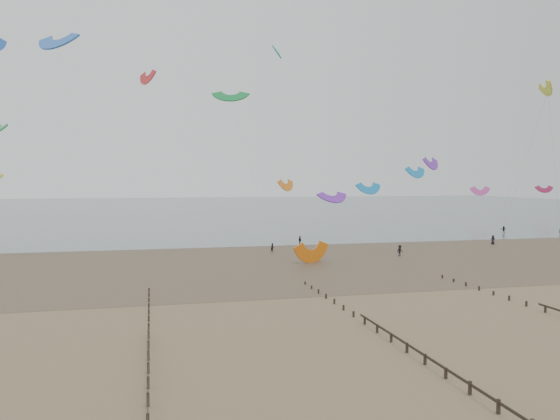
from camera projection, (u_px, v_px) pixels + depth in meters
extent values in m
plane|color=brown|center=(300.00, 310.00, 51.97)|extent=(500.00, 500.00, 0.00)
plane|color=#475654|center=(181.00, 208.00, 246.22)|extent=(500.00, 500.00, 0.00)
plane|color=#473A28|center=(240.00, 259.00, 85.96)|extent=(500.00, 500.00, 0.00)
ellipsoid|color=slate|center=(117.00, 278.00, 69.17)|extent=(23.60, 14.36, 0.01)
ellipsoid|color=slate|center=(308.00, 254.00, 91.66)|extent=(33.64, 18.32, 0.01)
ellipsoid|color=slate|center=(510.00, 254.00, 91.54)|extent=(19.65, 13.67, 0.01)
cube|color=black|center=(148.00, 400.00, 29.69)|extent=(0.16, 0.16, 0.80)
cube|color=black|center=(148.00, 383.00, 32.25)|extent=(0.16, 0.16, 0.77)
cube|color=black|center=(148.00, 368.00, 34.80)|extent=(0.16, 0.16, 0.74)
cube|color=black|center=(148.00, 356.00, 37.36)|extent=(0.16, 0.16, 0.71)
cube|color=black|center=(149.00, 345.00, 39.92)|extent=(0.16, 0.16, 0.68)
cube|color=black|center=(149.00, 335.00, 42.47)|extent=(0.16, 0.16, 0.65)
cube|color=black|center=(149.00, 326.00, 45.03)|extent=(0.16, 0.16, 0.62)
cube|color=black|center=(149.00, 319.00, 47.59)|extent=(0.16, 0.16, 0.59)
cube|color=black|center=(149.00, 312.00, 50.14)|extent=(0.16, 0.16, 0.57)
cube|color=black|center=(149.00, 306.00, 52.70)|extent=(0.16, 0.16, 0.54)
cube|color=black|center=(149.00, 300.00, 55.26)|extent=(0.16, 0.16, 0.51)
cube|color=black|center=(149.00, 295.00, 57.81)|extent=(0.16, 0.16, 0.48)
cube|color=black|center=(149.00, 290.00, 60.37)|extent=(0.16, 0.16, 0.45)
cube|color=black|center=(148.00, 412.00, 27.57)|extent=(0.06, 32.50, 0.18)
cube|color=black|center=(498.00, 407.00, 28.75)|extent=(0.16, 0.16, 0.86)
cube|color=black|center=(470.00, 389.00, 31.31)|extent=(0.16, 0.16, 0.83)
cube|color=black|center=(446.00, 373.00, 33.86)|extent=(0.16, 0.16, 0.80)
cube|color=black|center=(425.00, 360.00, 36.42)|extent=(0.16, 0.16, 0.77)
cube|color=black|center=(407.00, 348.00, 38.98)|extent=(0.16, 0.16, 0.74)
cube|color=black|center=(391.00, 338.00, 41.53)|extent=(0.16, 0.16, 0.71)
cube|color=black|center=(377.00, 329.00, 44.09)|extent=(0.16, 0.16, 0.68)
cube|color=black|center=(365.00, 321.00, 46.65)|extent=(0.16, 0.16, 0.65)
cube|color=black|center=(354.00, 314.00, 49.20)|extent=(0.16, 0.16, 0.62)
cube|color=black|center=(343.00, 308.00, 51.76)|extent=(0.16, 0.16, 0.59)
cube|color=black|center=(334.00, 302.00, 54.32)|extent=(0.16, 0.16, 0.57)
cube|color=black|center=(326.00, 296.00, 56.87)|extent=(0.16, 0.16, 0.54)
cube|color=black|center=(319.00, 292.00, 59.43)|extent=(0.16, 0.16, 0.51)
cube|color=black|center=(312.00, 287.00, 61.99)|extent=(0.16, 0.16, 0.48)
cube|color=black|center=(305.00, 283.00, 64.54)|extent=(0.16, 0.16, 0.45)
cube|color=black|center=(466.00, 381.00, 31.74)|extent=(0.06, 32.50, 0.18)
cube|color=black|center=(545.00, 310.00, 50.82)|extent=(0.16, 0.16, 0.65)
cube|color=black|center=(526.00, 304.00, 53.37)|extent=(0.16, 0.16, 0.62)
cube|color=black|center=(509.00, 298.00, 55.93)|extent=(0.16, 0.16, 0.59)
cube|color=black|center=(493.00, 293.00, 58.49)|extent=(0.16, 0.16, 0.57)
cube|color=black|center=(479.00, 289.00, 61.05)|extent=(0.16, 0.16, 0.54)
cube|color=black|center=(466.00, 284.00, 63.60)|extent=(0.16, 0.16, 0.51)
cube|color=black|center=(454.00, 280.00, 66.16)|extent=(0.16, 0.16, 0.48)
cube|color=black|center=(442.00, 277.00, 68.72)|extent=(0.16, 0.16, 0.45)
imported|color=black|center=(560.00, 233.00, 120.61)|extent=(0.75, 0.89, 1.61)
imported|color=black|center=(493.00, 240.00, 105.16)|extent=(0.96, 1.04, 1.79)
imported|color=black|center=(300.00, 240.00, 104.08)|extent=(0.58, 1.09, 1.77)
imported|color=black|center=(273.00, 248.00, 93.89)|extent=(0.90, 0.79, 1.54)
imported|color=black|center=(504.00, 230.00, 127.91)|extent=(1.57, 0.69, 1.64)
imported|color=black|center=(400.00, 251.00, 88.72)|extent=(1.34, 1.01, 1.84)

